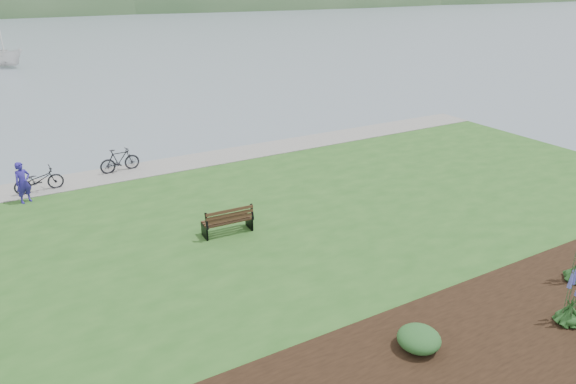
% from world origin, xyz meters
% --- Properties ---
extents(ground, '(600.00, 600.00, 0.00)m').
position_xyz_m(ground, '(0.00, 0.00, 0.00)').
color(ground, slate).
rests_on(ground, ground).
extents(lawn, '(34.00, 20.00, 0.40)m').
position_xyz_m(lawn, '(0.00, -2.00, 0.20)').
color(lawn, '#27571E').
rests_on(lawn, ground).
extents(shoreline_path, '(34.00, 2.20, 0.03)m').
position_xyz_m(shoreline_path, '(0.00, 6.90, 0.42)').
color(shoreline_path, gray).
rests_on(shoreline_path, lawn).
extents(garden_bed, '(24.00, 4.40, 0.04)m').
position_xyz_m(garden_bed, '(3.00, -9.80, 0.42)').
color(garden_bed, black).
rests_on(garden_bed, lawn).
extents(far_hillside, '(580.00, 80.00, 38.00)m').
position_xyz_m(far_hillside, '(20.00, 170.00, 0.00)').
color(far_hillside, '#325530').
rests_on(far_hillside, ground).
extents(park_bench, '(1.77, 0.78, 1.07)m').
position_xyz_m(park_bench, '(-2.71, -1.23, 0.93)').
color(park_bench, '#301E12').
rests_on(park_bench, lawn).
extents(person, '(0.86, 0.74, 1.99)m').
position_xyz_m(person, '(-8.65, 5.43, 1.39)').
color(person, '#2C2092').
rests_on(person, lawn).
extents(bicycle_a, '(0.87, 2.02, 1.03)m').
position_xyz_m(bicycle_a, '(-8.05, 6.37, 0.91)').
color(bicycle_a, black).
rests_on(bicycle_a, lawn).
extents(bicycle_b, '(0.74, 1.90, 1.12)m').
position_xyz_m(bicycle_b, '(-4.51, 7.20, 0.96)').
color(bicycle_b, black).
rests_on(bicycle_b, lawn).
extents(sailboat, '(12.81, 12.86, 24.22)m').
position_xyz_m(sailboat, '(-7.34, 48.63, 0.00)').
color(sailboat, silver).
rests_on(sailboat, ground).
extents(echium_0, '(0.62, 0.62, 1.81)m').
position_xyz_m(echium_0, '(2.88, -10.33, 1.20)').
color(echium_0, '#153B15').
rests_on(echium_0, garden_bed).
extents(shrub_0, '(1.05, 1.05, 0.53)m').
position_xyz_m(shrub_0, '(-1.20, -9.15, 0.70)').
color(shrub_0, '#1E4C21').
rests_on(shrub_0, garden_bed).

